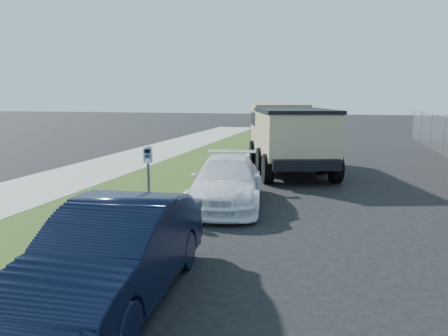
% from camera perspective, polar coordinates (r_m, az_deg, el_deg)
% --- Properties ---
extents(ground, '(120.00, 120.00, 0.00)m').
position_cam_1_polar(ground, '(9.63, 6.61, -7.17)').
color(ground, black).
rests_on(ground, ground).
extents(streetside, '(6.12, 50.00, 0.15)m').
position_cam_1_polar(streetside, '(13.34, -16.44, -2.53)').
color(streetside, gray).
rests_on(streetside, ground).
extents(parking_meter, '(0.23, 0.18, 1.47)m').
position_cam_1_polar(parking_meter, '(10.17, -9.88, 0.59)').
color(parking_meter, '#3F4247').
rests_on(parking_meter, ground).
extents(white_wagon, '(2.38, 4.38, 1.21)m').
position_cam_1_polar(white_wagon, '(11.08, 0.48, -1.70)').
color(white_wagon, white).
rests_on(white_wagon, ground).
extents(navy_sedan, '(1.76, 4.21, 1.35)m').
position_cam_1_polar(navy_sedan, '(6.06, -14.02, -10.71)').
color(navy_sedan, black).
rests_on(navy_sedan, ground).
extents(dump_truck, '(3.94, 6.52, 2.40)m').
position_cam_1_polar(dump_truck, '(16.34, 8.39, 4.43)').
color(dump_truck, black).
rests_on(dump_truck, ground).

